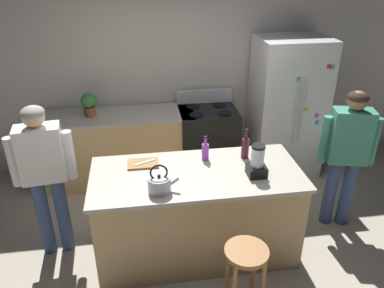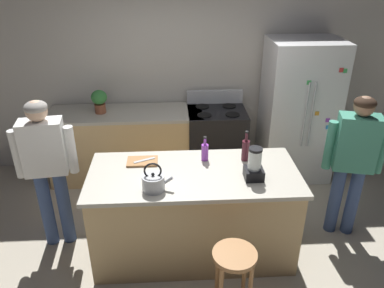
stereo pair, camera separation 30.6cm
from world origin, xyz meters
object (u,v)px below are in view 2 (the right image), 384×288
Objects in this scene: bottle_wine at (246,150)px; chef_knife at (144,160)px; kitchen_island at (194,213)px; potted_plant at (99,100)px; bottle_soda at (205,152)px; person_by_island_left at (46,162)px; person_by_sink_right at (354,155)px; stove_range at (216,142)px; tea_kettle at (153,182)px; bar_stool at (234,268)px; refrigerator at (298,111)px; blender_appliance at (254,166)px; cutting_board at (142,161)px.

chef_knife is (-1.00, 0.01, -0.09)m from bottle_wine.
kitchen_island is 6.66× the size of potted_plant.
bottle_soda is (0.12, 0.24, 0.57)m from kitchen_island.
person_by_sink_right is at bearing -0.11° from person_by_island_left.
chef_knife is (-2.12, 0.00, 0.01)m from person_by_sink_right.
chef_knife is at bearing 179.28° from bottle_wine.
person_by_island_left is at bearing 170.75° from kitchen_island.
tea_kettle reaches higher than stove_range.
bar_stool is at bearing -40.58° from tea_kettle.
refrigerator reaches higher than tea_kettle.
chef_knife is (-0.48, 0.23, 0.50)m from kitchen_island.
bottle_wine is at bearing -0.54° from person_by_island_left.
person_by_island_left is 1.17m from tea_kettle.
blender_appliance is at bearing -13.58° from kitchen_island.
stove_range is 1.63× the size of bar_stool.
bar_stool is at bearing -31.54° from person_by_island_left.
bottle_soda is 0.60m from chef_knife.
stove_range is 2.02m from tea_kettle.
person_by_sink_right is at bearing -46.21° from stove_range.
chef_knife is (-0.75, 1.04, 0.44)m from bar_stool.
person_by_island_left reaches higher than chef_knife.
bottle_soda reaches higher than cutting_board.
cutting_board is at bearing 104.71° from tea_kettle.
bottle_soda is at bearing -136.86° from refrigerator.
bar_stool is 1.35m from chef_knife.
bottle_soda is (-1.35, -1.26, 0.11)m from refrigerator.
blender_appliance is (0.54, -0.13, 0.60)m from kitchen_island.
chef_knife is at bearing 154.54° from kitchen_island.
person_by_island_left is 0.95m from chef_knife.
refrigerator is at bearing 8.93° from chef_knife.
person_by_island_left is at bearing 169.55° from blender_appliance.
bar_stool is (-1.37, -1.04, -0.43)m from person_by_sink_right.
blender_appliance reaches higher than cutting_board.
person_by_sink_right is (0.17, -1.27, 0.03)m from refrigerator.
tea_kettle is 0.92× the size of cutting_board.
stove_range is 2.34m from bar_stool.
tea_kettle is at bearing -144.64° from kitchen_island.
bar_stool is 2.80m from potted_plant.
stove_range is 1.65m from cutting_board.
bottle_soda is 0.85× the size of cutting_board.
person_by_island_left reaches higher than blender_appliance.
blender_appliance is (1.96, -0.36, 0.10)m from person_by_island_left.
person_by_island_left is (-1.42, 0.23, 0.50)m from kitchen_island.
bottle_wine reaches higher than potted_plant.
stove_range is 0.71× the size of person_by_sink_right.
bottle_wine is (0.52, 0.21, 0.59)m from kitchen_island.
tea_kettle is at bearing -25.01° from person_by_island_left.
chef_knife is at bearing 125.86° from bar_stool.
tea_kettle is (-0.91, -0.13, -0.05)m from blender_appliance.
bar_stool is at bearing -117.39° from refrigerator.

